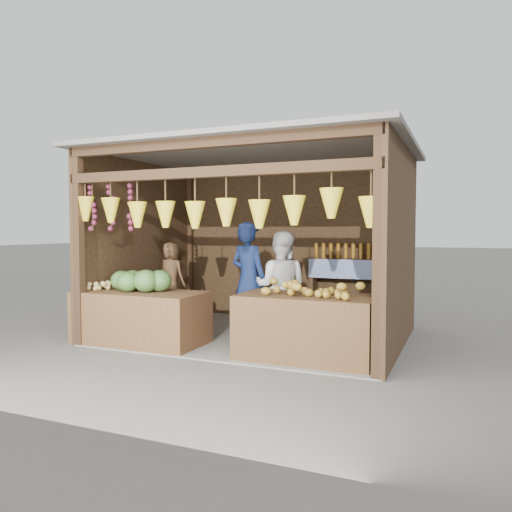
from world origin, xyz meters
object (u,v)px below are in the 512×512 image
Objects in this scene: woman_standing at (281,287)px; vendor_seated at (171,275)px; man_standing at (249,280)px; counter_right at (307,328)px; counter_left at (141,318)px.

woman_standing reaches higher than vendor_seated.
man_standing reaches higher than woman_standing.
vendor_seated is (-2.57, 1.11, 0.44)m from counter_right.
counter_left is at bearing -178.02° from counter_right.
man_standing is 1.46m from vendor_seated.
man_standing is 0.53m from woman_standing.
man_standing is 1.09× the size of woman_standing.
counter_left is 1.57m from man_standing.
man_standing is at bearing -15.15° from woman_standing.
woman_standing is at bearing 127.93° from counter_right.
vendor_seated reaches higher than counter_left.
woman_standing is (1.68, 0.87, 0.40)m from counter_left.
counter_left is 1.67× the size of vendor_seated.
woman_standing is 1.98m from vendor_seated.
vendor_seated reaches higher than counter_right.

